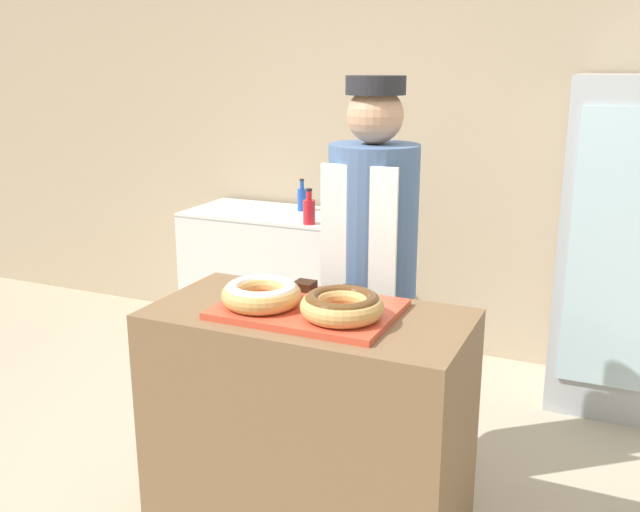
# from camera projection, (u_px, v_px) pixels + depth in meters

# --- Properties ---
(wall_back) EXTENTS (8.00, 0.06, 2.70)m
(wall_back) POSITION_uv_depth(u_px,v_px,m) (458.00, 138.00, 4.27)
(wall_back) COLOR tan
(wall_back) RESTS_ON ground_plane
(display_counter) EXTENTS (1.13, 0.57, 0.94)m
(display_counter) POSITION_uv_depth(u_px,v_px,m) (309.00, 433.00, 2.62)
(display_counter) COLOR brown
(display_counter) RESTS_ON ground_plane
(serving_tray) EXTENTS (0.61, 0.44, 0.02)m
(serving_tray) POSITION_uv_depth(u_px,v_px,m) (308.00, 309.00, 2.50)
(serving_tray) COLOR #D84C33
(serving_tray) RESTS_ON display_counter
(donut_light_glaze) EXTENTS (0.28, 0.28, 0.08)m
(donut_light_glaze) POSITION_uv_depth(u_px,v_px,m) (261.00, 293.00, 2.49)
(donut_light_glaze) COLOR tan
(donut_light_glaze) RESTS_ON serving_tray
(donut_chocolate_glaze) EXTENTS (0.28, 0.28, 0.08)m
(donut_chocolate_glaze) POSITION_uv_depth(u_px,v_px,m) (342.00, 305.00, 2.37)
(donut_chocolate_glaze) COLOR tan
(donut_chocolate_glaze) RESTS_ON serving_tray
(brownie_back_left) EXTENTS (0.07, 0.07, 0.03)m
(brownie_back_left) POSITION_uv_depth(u_px,v_px,m) (305.00, 286.00, 2.66)
(brownie_back_left) COLOR black
(brownie_back_left) RESTS_ON serving_tray
(brownie_back_right) EXTENTS (0.07, 0.07, 0.03)m
(brownie_back_right) POSITION_uv_depth(u_px,v_px,m) (349.00, 292.00, 2.59)
(brownie_back_right) COLOR black
(brownie_back_right) RESTS_ON serving_tray
(baker_person) EXTENTS (0.37, 0.37, 1.74)m
(baker_person) POSITION_uv_depth(u_px,v_px,m) (371.00, 275.00, 3.00)
(baker_person) COLOR #4C4C51
(baker_person) RESTS_ON ground_plane
(beverage_fridge) EXTENTS (0.64, 0.61, 1.73)m
(beverage_fridge) POSITION_uv_depth(u_px,v_px,m) (627.00, 247.00, 3.69)
(beverage_fridge) COLOR #ADB2B7
(beverage_fridge) RESTS_ON ground_plane
(chest_freezer) EXTENTS (1.03, 0.59, 0.88)m
(chest_freezer) POSITION_uv_depth(u_px,v_px,m) (270.00, 277.00, 4.63)
(chest_freezer) COLOR silver
(chest_freezer) RESTS_ON ground_plane
(bottle_red) EXTENTS (0.07, 0.07, 0.21)m
(bottle_red) POSITION_uv_depth(u_px,v_px,m) (309.00, 211.00, 4.14)
(bottle_red) COLOR red
(bottle_red) RESTS_ON chest_freezer
(bottle_blue) EXTENTS (0.06, 0.06, 0.20)m
(bottle_blue) POSITION_uv_depth(u_px,v_px,m) (302.00, 198.00, 4.52)
(bottle_blue) COLOR #1E4CB2
(bottle_blue) RESTS_ON chest_freezer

